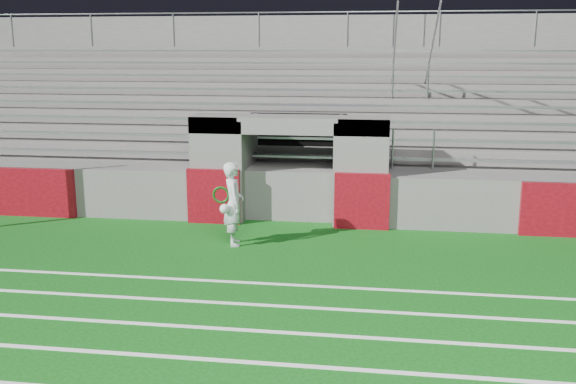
# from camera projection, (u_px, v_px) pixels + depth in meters

# --- Properties ---
(ground) EXTENTS (90.00, 90.00, 0.00)m
(ground) POSITION_uv_depth(u_px,v_px,m) (265.00, 265.00, 12.69)
(ground) COLOR #0C4A0F
(ground) RESTS_ON ground
(stadium_structure) EXTENTS (26.00, 8.48, 5.42)m
(stadium_structure) POSITION_uv_depth(u_px,v_px,m) (310.00, 137.00, 20.07)
(stadium_structure) COLOR #5A5855
(stadium_structure) RESTS_ON ground
(goalkeeper_with_ball) EXTENTS (0.62, 0.77, 1.83)m
(goalkeeper_with_ball) POSITION_uv_depth(u_px,v_px,m) (233.00, 204.00, 13.87)
(goalkeeper_with_ball) COLOR silver
(goalkeeper_with_ball) RESTS_ON ground
(hose_coil) EXTENTS (0.51, 0.14, 0.51)m
(hose_coil) POSITION_uv_depth(u_px,v_px,m) (222.00, 194.00, 15.58)
(hose_coil) COLOR #0C3E1B
(hose_coil) RESTS_ON ground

